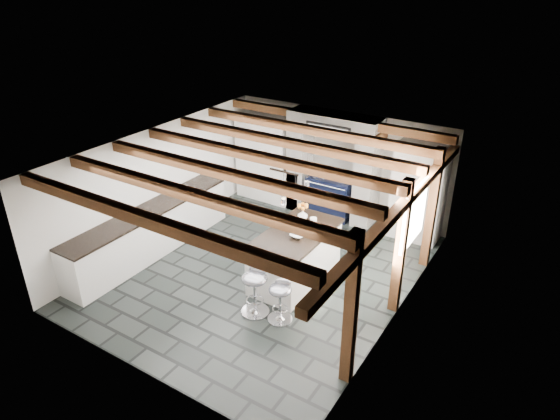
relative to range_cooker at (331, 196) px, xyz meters
The scene contains 6 objects.
ground 2.72m from the range_cooker, 90.00° to the right, with size 6.00×6.00×0.00m, color black.
room_shell 1.52m from the range_cooker, 115.80° to the right, with size 6.00×6.03×6.00m.
range_cooker is the anchor object (origin of this frame).
kitchen_island 2.65m from the range_cooker, 76.65° to the right, with size 0.98×1.87×1.24m.
bar_stool_near 3.84m from the range_cooker, 74.88° to the right, with size 0.47×0.47×0.74m.
bar_stool_far 3.81m from the range_cooker, 81.46° to the right, with size 0.52×0.52×0.85m.
Camera 1 is at (4.36, -6.38, 5.10)m, focal length 32.00 mm.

